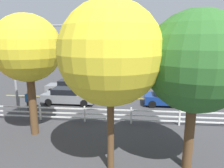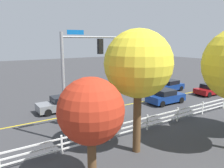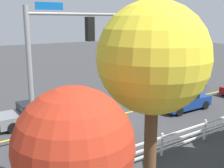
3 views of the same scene
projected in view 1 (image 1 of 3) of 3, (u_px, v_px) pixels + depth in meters
ground_plane at (101, 98)px, 20.03m from camera, size 120.00×120.00×0.00m
lane_center_stripe at (141, 99)px, 19.67m from camera, size 28.00×0.16×0.01m
signal_assembly at (38, 49)px, 14.82m from camera, size 7.06×0.38×7.09m
car_0 at (68, 96)px, 18.15m from camera, size 4.70×1.92×1.43m
car_1 at (167, 97)px, 17.69m from camera, size 4.02×2.09×1.47m
car_2 at (205, 88)px, 20.98m from camera, size 4.16×2.14×1.42m
car_3 at (67, 87)px, 21.87m from camera, size 4.33×1.85×1.40m
pedestrian at (28, 101)px, 15.95m from camera, size 0.42×0.29×1.69m
white_rail_fence at (131, 115)px, 13.77m from camera, size 26.10×0.10×1.15m
tree_1 at (28, 49)px, 11.31m from camera, size 3.82×3.82×7.12m
tree_2 at (110, 54)px, 8.01m from camera, size 4.24×4.24×7.26m
tree_3 at (196, 62)px, 8.11m from camera, size 4.17×4.17×6.90m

